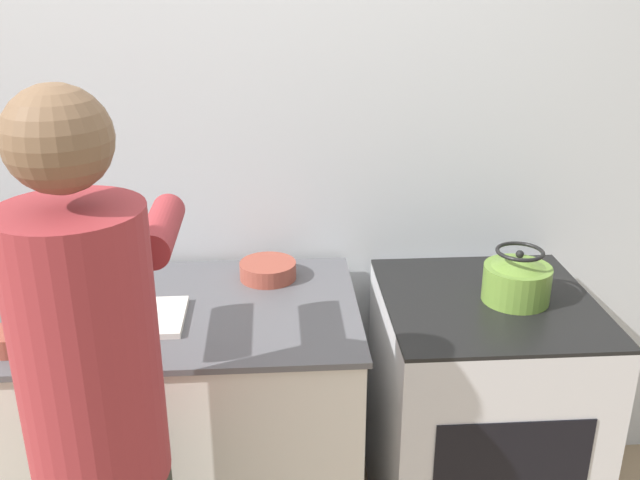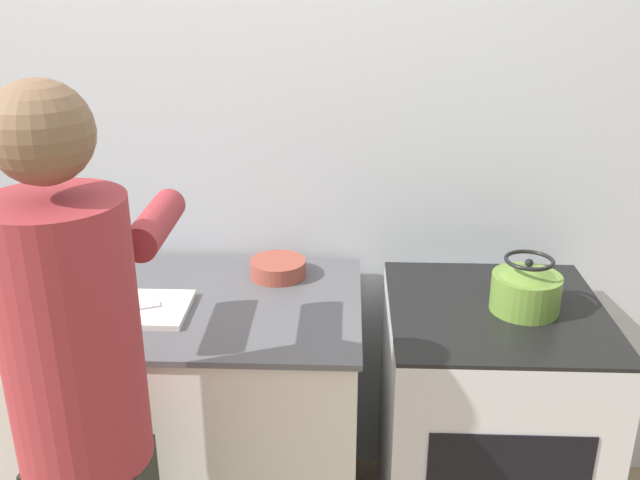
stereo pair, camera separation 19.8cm
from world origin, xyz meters
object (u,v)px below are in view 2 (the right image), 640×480
cutting_board (141,309)px  oven (485,430)px  bowl_prep (20,324)px  knife (126,309)px  person (83,403)px  kettle (526,289)px

cutting_board → oven: bearing=3.6°
bowl_prep → knife: bearing=23.1°
cutting_board → bowl_prep: 0.33m
cutting_board → knife: 0.05m
oven → person: person is taller
oven → knife: size_ratio=4.81×
bowl_prep → person: bearing=-49.8°
person → cutting_board: size_ratio=5.86×
oven → bowl_prep: bowl_prep is taller
oven → kettle: size_ratio=4.31×
knife → bowl_prep: 0.29m
person → bowl_prep: size_ratio=13.25×
knife → kettle: kettle is taller
person → bowl_prep: (-0.31, 0.36, 0.01)m
person → kettle: size_ratio=8.06×
person → kettle: (1.14, 0.56, 0.05)m
oven → person: 1.29m
kettle → bowl_prep: 1.46m
oven → bowl_prep: bearing=-171.5°
cutting_board → bowl_prep: bowl_prep is taller
person → knife: person is taller
oven → knife: (-1.10, -0.09, 0.46)m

